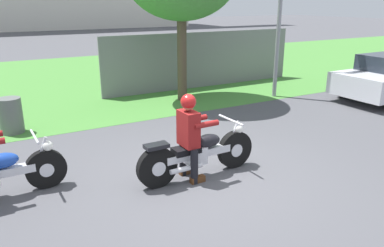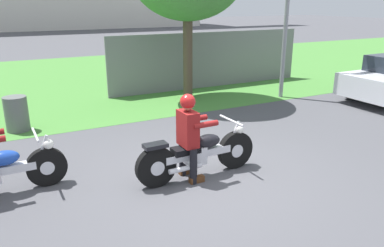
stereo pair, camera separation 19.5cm
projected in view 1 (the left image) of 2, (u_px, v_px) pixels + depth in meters
ground at (202, 177)px, 6.12m from camera, size 120.00×120.00×0.00m
grass_verge at (71, 80)px, 13.81m from camera, size 60.00×12.00×0.01m
motorcycle_lead at (199, 154)px, 6.04m from camera, size 2.11×0.66×0.88m
rider_lead at (189, 131)px, 5.83m from camera, size 0.55×0.48×1.40m
trash_can at (11, 116)px, 8.10m from camera, size 0.49×0.49×0.77m
fence_segment at (204, 60)px, 12.43m from camera, size 7.00×0.06×1.80m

